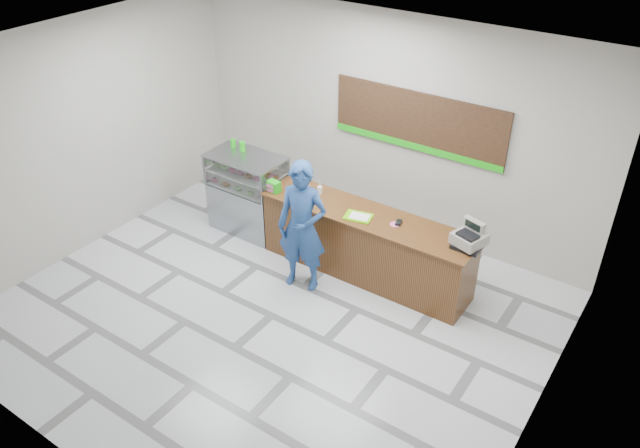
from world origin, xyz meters
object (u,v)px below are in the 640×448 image
Objects in this scene: display_case at (248,193)px; serving_tray at (358,217)px; cash_register at (470,238)px; customer at (302,227)px; sales_counter at (365,245)px.

display_case is 2.19m from serving_tray.
cash_register is 2.26m from customer.
sales_counter is 6.86× the size of cash_register.
sales_counter is at bearing 52.12° from serving_tray.
cash_register is at bearing -5.39° from serving_tray.
sales_counter is 1.05m from customer.
customer is (-0.61, -0.72, 0.46)m from sales_counter.
display_case is 1.79m from customer.
sales_counter is 2.23m from display_case.
cash_register is (3.72, 0.07, 0.48)m from display_case.
cash_register is (1.50, 0.07, 0.64)m from sales_counter.
display_case is 3.08× the size of serving_tray.
customer is (-0.55, -0.59, -0.06)m from serving_tray.
sales_counter is 0.54m from serving_tray.
serving_tray is at bearing -155.95° from cash_register.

